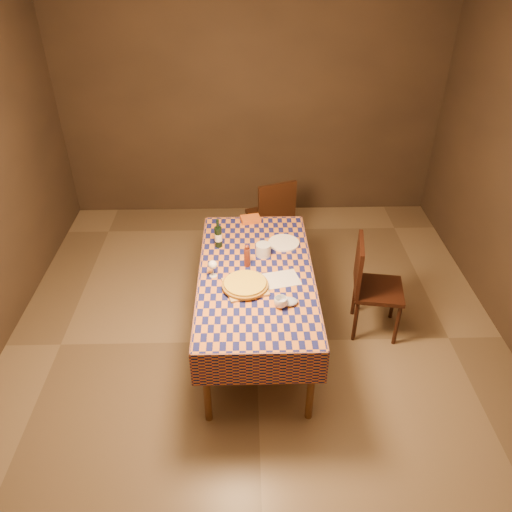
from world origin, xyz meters
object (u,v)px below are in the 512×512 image
pizza (245,284)px  chair_far (272,214)px  white_plate (284,243)px  dining_table (256,280)px  cutting_board (245,287)px  wine_bottle (218,236)px  chair_right (370,282)px  bowl (253,279)px

pizza → chair_far: (0.30, 1.62, -0.28)m
white_plate → pizza: bearing=-118.7°
dining_table → white_plate: bearing=59.4°
cutting_board → dining_table: bearing=65.6°
cutting_board → wine_bottle: size_ratio=1.15×
dining_table → chair_right: chair_right is taller
pizza → chair_far: size_ratio=0.45×
white_plate → cutting_board: bearing=-118.7°
dining_table → white_plate: (0.26, 0.43, 0.08)m
cutting_board → pizza: size_ratio=0.74×
chair_right → wine_bottle: bearing=169.9°
pizza → chair_right: bearing=18.7°
dining_table → wine_bottle: bearing=128.4°
chair_far → wine_bottle: bearing=-117.7°
dining_table → chair_far: (0.21, 1.42, -0.17)m
white_plate → wine_bottle: bearing=-177.2°
cutting_board → chair_far: chair_far is taller
pizza → white_plate: (0.35, 0.64, -0.03)m
dining_table → chair_right: (1.00, 0.17, -0.17)m
wine_bottle → white_plate: wine_bottle is taller
dining_table → bowl: (-0.03, -0.12, 0.10)m
chair_far → cutting_board: bearing=-100.6°
dining_table → pizza: bearing=-114.4°
bowl → chair_far: size_ratio=0.16×
bowl → white_plate: (0.29, 0.55, -0.02)m
bowl → wine_bottle: bearing=118.9°
bowl → chair_far: (0.24, 1.54, -0.27)m
cutting_board → chair_right: size_ratio=0.33×
pizza → chair_far: bearing=79.4°
wine_bottle → pizza: bearing=-69.3°
white_plate → chair_right: (0.75, -0.26, -0.26)m
bowl → wine_bottle: size_ratio=0.56×
cutting_board → white_plate: (0.35, 0.64, -0.00)m
chair_far → chair_right: bearing=-57.6°
pizza → white_plate: 0.72m
dining_table → pizza: 0.25m
white_plate → chair_far: size_ratio=0.30×
bowl → cutting_board: bearing=-126.5°
bowl → white_plate: bearing=62.6°
dining_table → wine_bottle: (-0.32, 0.41, 0.18)m
cutting_board → chair_right: (1.10, 0.37, -0.26)m
pizza → chair_far: 1.67m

